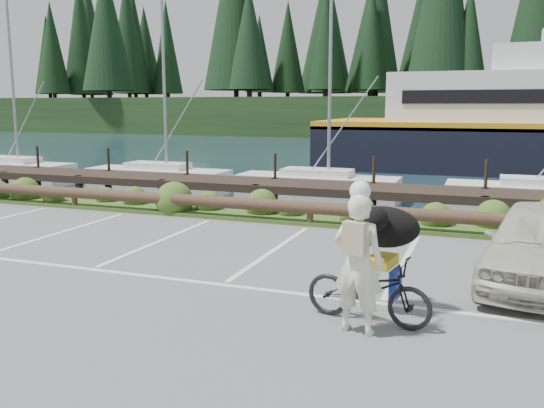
# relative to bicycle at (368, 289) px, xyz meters

# --- Properties ---
(ground) EXTENTS (72.00, 72.00, 0.00)m
(ground) POSITION_rel_bicycle_xyz_m (-2.53, 1.18, -0.46)
(ground) COLOR #58595B
(harbor_backdrop) EXTENTS (170.00, 160.00, 30.00)m
(harbor_backdrop) POSITION_rel_bicycle_xyz_m (-2.13, 79.60, -0.46)
(harbor_backdrop) COLOR #172C37
(harbor_backdrop) RESTS_ON ground
(vegetation_strip) EXTENTS (34.00, 1.60, 0.10)m
(vegetation_strip) POSITION_rel_bicycle_xyz_m (-2.53, 6.48, -0.41)
(vegetation_strip) COLOR #3D5B21
(vegetation_strip) RESTS_ON ground
(log_rail) EXTENTS (32.00, 0.30, 0.60)m
(log_rail) POSITION_rel_bicycle_xyz_m (-2.53, 5.78, -0.46)
(log_rail) COLOR #443021
(log_rail) RESTS_ON ground
(bicycle) EXTENTS (1.82, 0.87, 0.92)m
(bicycle) POSITION_rel_bicycle_xyz_m (0.00, 0.00, 0.00)
(bicycle) COLOR black
(bicycle) RESTS_ON ground
(cyclist) EXTENTS (0.73, 0.54, 1.84)m
(cyclist) POSITION_rel_bicycle_xyz_m (-0.06, -0.40, 0.46)
(cyclist) COLOR #EAE9C6
(cyclist) RESTS_ON ground
(dog) EXTENTS (0.65, 1.09, 0.59)m
(dog) POSITION_rel_bicycle_xyz_m (0.09, 0.56, 0.76)
(dog) COLOR black
(dog) RESTS_ON bicycle
(parked_car) EXTENTS (2.21, 4.19, 1.36)m
(parked_car) POSITION_rel_bicycle_xyz_m (2.31, 2.61, 0.22)
(parked_car) COLOR beige
(parked_car) RESTS_ON ground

